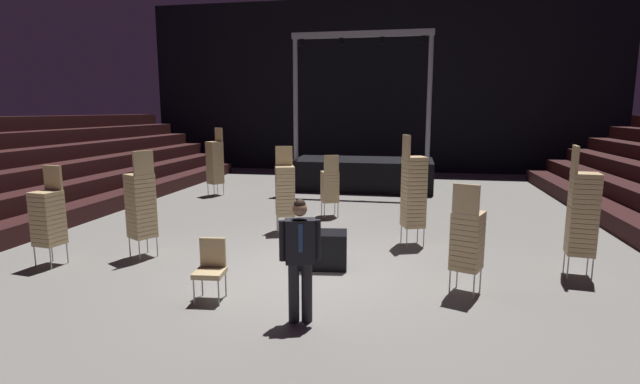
{
  "coord_description": "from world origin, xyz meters",
  "views": [
    {
      "loc": [
        1.8,
        -8.11,
        2.9
      ],
      "look_at": [
        0.14,
        0.49,
        1.4
      ],
      "focal_mm": 26.9,
      "sensor_mm": 36.0,
      "label": 1
    }
  ],
  "objects_px": {
    "chair_stack_front_left": "(330,186)",
    "stage_riser": "(363,171)",
    "loose_chair_near_man": "(211,266)",
    "chair_stack_mid_centre": "(467,239)",
    "chair_stack_front_right": "(141,204)",
    "chair_stack_rear_centre": "(413,191)",
    "chair_stack_rear_left": "(285,190)",
    "chair_stack_mid_left": "(215,162)",
    "man_with_tie": "(300,254)",
    "equipment_road_case": "(323,250)",
    "chair_stack_mid_right": "(582,212)",
    "chair_stack_rear_right": "(48,216)"
  },
  "relations": [
    {
      "from": "chair_stack_mid_right",
      "to": "chair_stack_rear_left",
      "type": "height_order",
      "value": "chair_stack_mid_right"
    },
    {
      "from": "chair_stack_front_left",
      "to": "stage_riser",
      "type": "bearing_deg",
      "value": 63.27
    },
    {
      "from": "chair_stack_mid_centre",
      "to": "chair_stack_front_right",
      "type": "bearing_deg",
      "value": -165.62
    },
    {
      "from": "chair_stack_front_left",
      "to": "chair_stack_rear_left",
      "type": "distance_m",
      "value": 2.03
    },
    {
      "from": "stage_riser",
      "to": "loose_chair_near_man",
      "type": "height_order",
      "value": "stage_riser"
    },
    {
      "from": "chair_stack_rear_left",
      "to": "stage_riser",
      "type": "bearing_deg",
      "value": -119.6
    },
    {
      "from": "chair_stack_mid_left",
      "to": "chair_stack_rear_left",
      "type": "relative_size",
      "value": 1.12
    },
    {
      "from": "loose_chair_near_man",
      "to": "chair_stack_mid_centre",
      "type": "bearing_deg",
      "value": -171.61
    },
    {
      "from": "chair_stack_rear_left",
      "to": "equipment_road_case",
      "type": "bearing_deg",
      "value": 99.5
    },
    {
      "from": "man_with_tie",
      "to": "chair_stack_mid_centre",
      "type": "distance_m",
      "value": 2.8
    },
    {
      "from": "chair_stack_rear_left",
      "to": "chair_stack_rear_centre",
      "type": "height_order",
      "value": "chair_stack_rear_centre"
    },
    {
      "from": "stage_riser",
      "to": "chair_stack_mid_centre",
      "type": "xyz_separation_m",
      "value": [
        2.69,
        -10.03,
        0.24
      ]
    },
    {
      "from": "chair_stack_rear_centre",
      "to": "chair_stack_front_left",
      "type": "bearing_deg",
      "value": -157.25
    },
    {
      "from": "chair_stack_mid_right",
      "to": "chair_stack_mid_centre",
      "type": "distance_m",
      "value": 2.37
    },
    {
      "from": "chair_stack_front_right",
      "to": "chair_stack_mid_right",
      "type": "relative_size",
      "value": 0.93
    },
    {
      "from": "stage_riser",
      "to": "chair_stack_rear_left",
      "type": "xyz_separation_m",
      "value": [
        -1.16,
        -6.75,
        0.36
      ]
    },
    {
      "from": "chair_stack_mid_right",
      "to": "chair_stack_rear_right",
      "type": "bearing_deg",
      "value": -76.05
    },
    {
      "from": "man_with_tie",
      "to": "chair_stack_front_right",
      "type": "distance_m",
      "value": 4.43
    },
    {
      "from": "chair_stack_front_left",
      "to": "loose_chair_near_man",
      "type": "xyz_separation_m",
      "value": [
        -0.8,
        -6.15,
        -0.33
      ]
    },
    {
      "from": "chair_stack_front_right",
      "to": "loose_chair_near_man",
      "type": "xyz_separation_m",
      "value": [
        2.23,
        -1.79,
        -0.53
      ]
    },
    {
      "from": "stage_riser",
      "to": "man_with_tie",
      "type": "height_order",
      "value": "stage_riser"
    },
    {
      "from": "chair_stack_mid_centre",
      "to": "chair_stack_rear_centre",
      "type": "height_order",
      "value": "chair_stack_rear_centre"
    },
    {
      "from": "chair_stack_mid_right",
      "to": "loose_chair_near_man",
      "type": "xyz_separation_m",
      "value": [
        -5.92,
        -2.19,
        -0.62
      ]
    },
    {
      "from": "stage_riser",
      "to": "man_with_tie",
      "type": "xyz_separation_m",
      "value": [
        0.35,
        -11.56,
        0.32
      ]
    },
    {
      "from": "chair_stack_front_right",
      "to": "chair_stack_mid_left",
      "type": "height_order",
      "value": "chair_stack_mid_left"
    },
    {
      "from": "chair_stack_front_left",
      "to": "chair_stack_mid_centre",
      "type": "distance_m",
      "value": 6.01
    },
    {
      "from": "chair_stack_front_left",
      "to": "chair_stack_mid_centre",
      "type": "height_order",
      "value": "chair_stack_mid_centre"
    },
    {
      "from": "chair_stack_front_left",
      "to": "loose_chair_near_man",
      "type": "distance_m",
      "value": 6.21
    },
    {
      "from": "stage_riser",
      "to": "chair_stack_rear_left",
      "type": "distance_m",
      "value": 6.86
    },
    {
      "from": "chair_stack_mid_left",
      "to": "equipment_road_case",
      "type": "distance_m",
      "value": 8.56
    },
    {
      "from": "chair_stack_mid_left",
      "to": "chair_stack_rear_left",
      "type": "height_order",
      "value": "chair_stack_mid_left"
    },
    {
      "from": "loose_chair_near_man",
      "to": "chair_stack_rear_centre",
      "type": "bearing_deg",
      "value": -135.4
    },
    {
      "from": "man_with_tie",
      "to": "chair_stack_mid_left",
      "type": "distance_m",
      "value": 10.59
    },
    {
      "from": "chair_stack_rear_centre",
      "to": "loose_chair_near_man",
      "type": "xyz_separation_m",
      "value": [
        -3.04,
        -3.69,
        -0.66
      ]
    },
    {
      "from": "man_with_tie",
      "to": "chair_stack_mid_right",
      "type": "distance_m",
      "value": 5.16
    },
    {
      "from": "chair_stack_front_left",
      "to": "chair_stack_rear_left",
      "type": "relative_size",
      "value": 0.83
    },
    {
      "from": "chair_stack_rear_left",
      "to": "chair_stack_front_left",
      "type": "bearing_deg",
      "value": -132.11
    },
    {
      "from": "chair_stack_front_left",
      "to": "equipment_road_case",
      "type": "relative_size",
      "value": 1.9
    },
    {
      "from": "chair_stack_front_left",
      "to": "chair_stack_mid_left",
      "type": "bearing_deg",
      "value": 127.87
    },
    {
      "from": "equipment_road_case",
      "to": "chair_stack_front_left",
      "type": "bearing_deg",
      "value": 98.03
    },
    {
      "from": "man_with_tie",
      "to": "chair_stack_rear_right",
      "type": "height_order",
      "value": "chair_stack_rear_right"
    },
    {
      "from": "chair_stack_rear_centre",
      "to": "chair_stack_mid_right",
      "type": "bearing_deg",
      "value": 42.8
    },
    {
      "from": "chair_stack_mid_right",
      "to": "chair_stack_mid_centre",
      "type": "bearing_deg",
      "value": -52.64
    },
    {
      "from": "chair_stack_rear_left",
      "to": "chair_stack_rear_centre",
      "type": "xyz_separation_m",
      "value": [
        3.01,
        -0.58,
        0.17
      ]
    },
    {
      "from": "chair_stack_mid_centre",
      "to": "loose_chair_near_man",
      "type": "xyz_separation_m",
      "value": [
        -3.89,
        -0.99,
        -0.37
      ]
    },
    {
      "from": "chair_stack_front_right",
      "to": "loose_chair_near_man",
      "type": "bearing_deg",
      "value": -98.82
    },
    {
      "from": "stage_riser",
      "to": "chair_stack_front_right",
      "type": "xyz_separation_m",
      "value": [
        -3.42,
        -9.24,
        0.41
      ]
    },
    {
      "from": "equipment_road_case",
      "to": "chair_stack_front_right",
      "type": "bearing_deg",
      "value": -179.25
    },
    {
      "from": "chair_stack_rear_centre",
      "to": "stage_riser",
      "type": "bearing_deg",
      "value": 174.47
    },
    {
      "from": "chair_stack_mid_centre",
      "to": "chair_stack_rear_right",
      "type": "relative_size",
      "value": 0.95
    }
  ]
}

